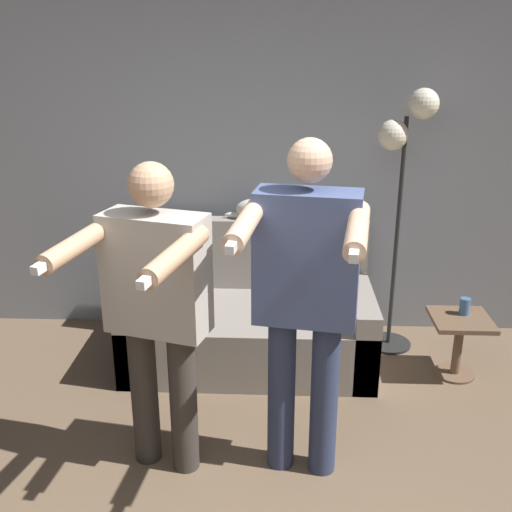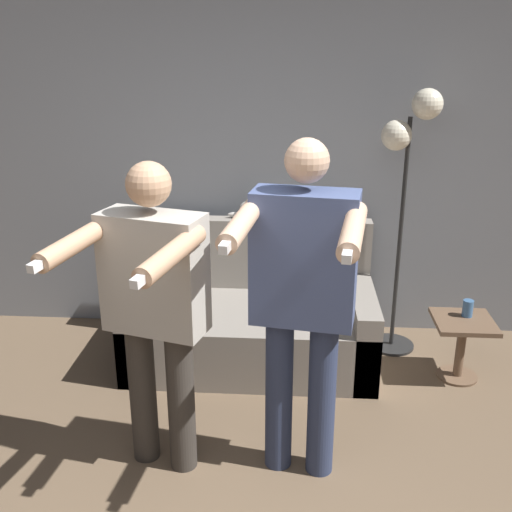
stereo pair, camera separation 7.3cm
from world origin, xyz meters
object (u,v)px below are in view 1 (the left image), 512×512
Objects in this scene: couch at (250,320)px; person_left at (156,302)px; person_right at (305,291)px; cup at (465,306)px; cat at (258,208)px; side_table at (459,335)px; floor_lamp at (405,156)px.

person_left is (-0.39, -1.19, 0.67)m from couch.
person_left is 0.72m from person_right.
cat is at bearing 160.85° from cup.
side_table is (1.07, 0.98, -0.71)m from person_right.
person_right is at bearing 16.04° from person_left.
floor_lamp is at bearing 72.50° from person_right.
side_table is (1.39, -0.20, 0.02)m from couch.
floor_lamp reaches higher than cat.
person_right is at bearing -137.30° from side_table.
floor_lamp reaches higher than person_left.
couch reaches higher than side_table.
couch is 1.54m from floor_lamp.
couch is 0.80m from cat.
couch reaches higher than cup.
couch is 1.03× the size of person_left.
floor_lamp is (1.41, 1.39, 0.46)m from person_left.
person_right reaches higher than couch.
floor_lamp reaches higher than person_right.
cup is at bearing 45.88° from person_left.
couch is 1.41m from person_left.
side_table is at bearing 51.72° from person_right.
person_right reaches higher than cat.
person_right is at bearing -136.51° from cup.
cat is (-0.28, 1.52, -0.01)m from person_right.
couch is 4.15× the size of cat.
couch is 3.95× the size of side_table.
person_right is 15.33× the size of cup.
cup is at bearing -19.15° from cat.
cat is (0.43, 1.52, 0.06)m from person_left.
floor_lamp is 4.36× the size of side_table.
floor_lamp reaches higher than side_table.
person_right is at bearing -79.40° from cat.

